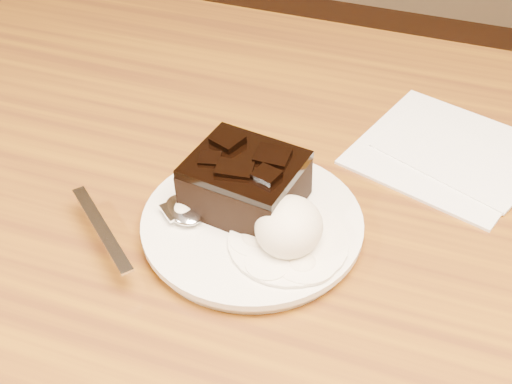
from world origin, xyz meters
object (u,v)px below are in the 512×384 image
(ice_cream_scoop, at_px, (289,227))
(spoon, at_px, (184,211))
(napkin, at_px, (446,151))
(plate, at_px, (252,226))
(brownie, at_px, (245,185))

(ice_cream_scoop, distance_m, spoon, 0.10)
(napkin, bearing_deg, plate, -130.29)
(plate, height_order, ice_cream_scoop, ice_cream_scoop)
(plate, distance_m, napkin, 0.23)
(brownie, distance_m, napkin, 0.23)
(brownie, xyz_separation_m, napkin, (0.16, 0.16, -0.03))
(brownie, relative_size, ice_cream_scoop, 1.54)
(spoon, bearing_deg, brownie, -14.44)
(plate, distance_m, brownie, 0.04)
(plate, xyz_separation_m, brownie, (-0.01, 0.02, 0.03))
(plate, relative_size, napkin, 1.20)
(ice_cream_scoop, height_order, napkin, ice_cream_scoop)
(brownie, xyz_separation_m, spoon, (-0.05, -0.03, -0.02))
(ice_cream_scoop, xyz_separation_m, spoon, (-0.10, 0.00, -0.01))
(brownie, relative_size, napkin, 0.57)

